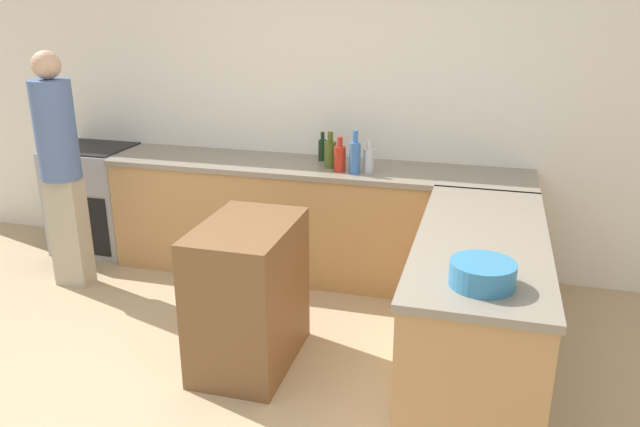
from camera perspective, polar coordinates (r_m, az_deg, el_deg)
The scene contains 13 objects.
ground_plane at distance 3.53m, azimuth -9.44°, elevation -17.88°, with size 14.00×14.00×0.00m, color tan.
wall_back at distance 4.99m, azimuth 0.58°, elevation 10.45°, with size 8.00×0.06×2.70m.
counter_back at distance 4.89m, azimuth -0.48°, elevation -0.60°, with size 3.25×0.65×0.90m.
counter_peninsula at distance 3.63m, azimuth 14.05°, elevation -8.66°, with size 0.69×1.81×0.90m.
range_oven at distance 5.74m, azimuth -19.70°, elevation 1.28°, with size 0.68×0.60×0.91m.
island_table at distance 3.74m, azimuth -6.55°, elevation -7.39°, with size 0.52×0.79×0.88m.
mixing_bowl at distance 2.85m, azimuth 14.63°, elevation -5.37°, with size 0.29×0.29×0.11m.
hot_sauce_bottle at distance 4.56m, azimuth 1.82°, elevation 5.12°, with size 0.09×0.09×0.26m.
wine_bottle_dark at distance 4.87m, azimuth 0.24°, elevation 5.90°, with size 0.07×0.07×0.23m.
vinegar_bottle_clear at distance 4.55m, azimuth 4.46°, elevation 4.96°, with size 0.08×0.08×0.24m.
water_bottle_blue at distance 4.50m, azimuth 3.22°, elevation 5.23°, with size 0.08×0.08×0.31m.
olive_oil_bottle at distance 4.66m, azimuth 0.94°, elevation 5.53°, with size 0.09×0.09×0.27m.
person_by_range at distance 4.94m, azimuth -22.69°, elevation 4.41°, with size 0.29×0.29×1.76m.
Camera 1 is at (1.27, -2.52, 2.11)m, focal length 35.00 mm.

